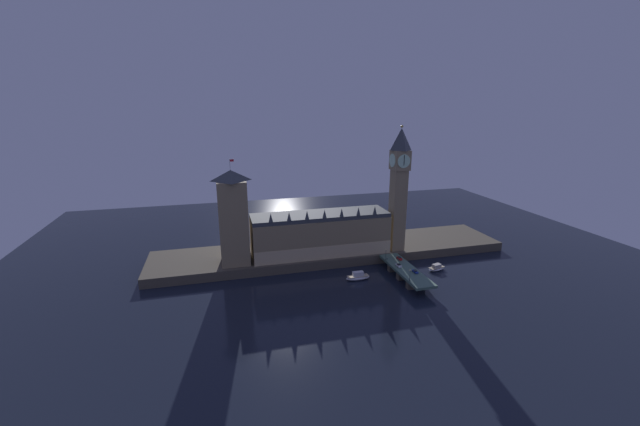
% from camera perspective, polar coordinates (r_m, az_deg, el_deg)
% --- Properties ---
extents(ground_plane, '(400.00, 400.00, 0.00)m').
position_cam_1_polar(ground_plane, '(216.76, 4.64, -9.80)').
color(ground_plane, black).
extents(embankment, '(220.00, 42.00, 5.44)m').
position_cam_1_polar(embankment, '(249.76, 1.68, -5.56)').
color(embankment, '#4C4438').
rests_on(embankment, ground_plane).
extents(parliament_hall, '(81.88, 23.31, 29.59)m').
position_cam_1_polar(parliament_hall, '(235.93, 0.03, -2.96)').
color(parliament_hall, '#8E7A56').
rests_on(parliament_hall, embankment).
extents(clock_tower, '(10.18, 10.29, 75.71)m').
position_cam_1_polar(clock_tower, '(239.02, 11.38, 3.88)').
color(clock_tower, '#8E7A56').
rests_on(clock_tower, embankment).
extents(victoria_tower, '(15.96, 15.96, 59.19)m').
position_cam_1_polar(victoria_tower, '(222.10, -12.52, -0.63)').
color(victoria_tower, '#8E7A56').
rests_on(victoria_tower, embankment).
extents(bridge, '(11.56, 46.00, 5.86)m').
position_cam_1_polar(bridge, '(221.83, 12.36, -8.36)').
color(bridge, '#476656').
rests_on(bridge, ground_plane).
extents(car_northbound_lead, '(2.10, 4.13, 1.54)m').
position_cam_1_polar(car_northbound_lead, '(222.82, 11.38, -7.49)').
color(car_northbound_lead, white).
rests_on(car_northbound_lead, bridge).
extents(car_southbound_lead, '(1.92, 4.28, 1.34)m').
position_cam_1_polar(car_southbound_lead, '(217.49, 13.68, -8.25)').
color(car_southbound_lead, navy).
rests_on(car_southbound_lead, bridge).
extents(car_southbound_trail, '(1.93, 4.21, 1.51)m').
position_cam_1_polar(car_southbound_trail, '(232.82, 11.48, -6.47)').
color(car_southbound_trail, red).
rests_on(car_southbound_trail, bridge).
extents(pedestrian_near_rail, '(0.38, 0.38, 1.60)m').
position_cam_1_polar(pedestrian_near_rail, '(207.25, 12.91, -9.37)').
color(pedestrian_near_rail, black).
rests_on(pedestrian_near_rail, bridge).
extents(pedestrian_far_rail, '(0.38, 0.38, 1.86)m').
position_cam_1_polar(pedestrian_far_rail, '(229.92, 9.72, -6.59)').
color(pedestrian_far_rail, black).
rests_on(pedestrian_far_rail, bridge).
extents(street_lamp_near, '(1.34, 0.60, 6.62)m').
position_cam_1_polar(street_lamp_near, '(205.22, 12.95, -8.62)').
color(street_lamp_near, '#2D3333').
rests_on(street_lamp_near, bridge).
extents(street_lamp_far, '(1.34, 0.60, 6.86)m').
position_cam_1_polar(street_lamp_far, '(229.44, 9.56, -5.75)').
color(street_lamp_far, '#2D3333').
rests_on(street_lamp_far, bridge).
extents(boat_upstream, '(13.43, 4.51, 4.66)m').
position_cam_1_polar(boat_upstream, '(217.67, 5.54, -9.22)').
color(boat_upstream, white).
rests_on(boat_upstream, ground_plane).
extents(boat_downstream, '(11.59, 7.32, 3.71)m').
position_cam_1_polar(boat_downstream, '(238.22, 16.59, -7.67)').
color(boat_downstream, white).
rests_on(boat_downstream, ground_plane).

